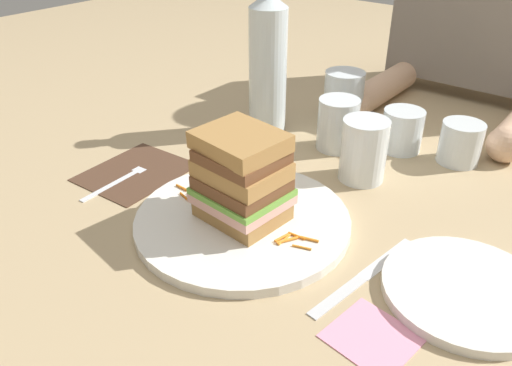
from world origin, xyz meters
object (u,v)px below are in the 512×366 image
water_bottle (268,62)px  empty_tumbler_1 (402,130)px  napkin_dark (136,172)px  knife (362,277)px  side_plate (466,290)px  juice_glass (363,153)px  empty_tumbler_3 (343,96)px  fork (125,176)px  main_plate (243,221)px  empty_tumbler_0 (460,143)px  napkin_pink (372,337)px  empty_tumbler_2 (338,124)px  sandwich (242,178)px

water_bottle → empty_tumbler_1: bearing=18.1°
napkin_dark → knife: size_ratio=0.82×
side_plate → water_bottle: bearing=154.3°
juice_glass → water_bottle: 0.26m
empty_tumbler_3 → knife: bearing=-56.6°
fork → knife: size_ratio=0.83×
main_plate → knife: main_plate is taller
main_plate → empty_tumbler_0: 0.41m
juice_glass → napkin_pink: size_ratio=1.18×
fork → water_bottle: size_ratio=0.57×
empty_tumbler_2 → juice_glass: bearing=-38.5°
side_plate → napkin_dark: bearing=-174.5°
fork → empty_tumbler_0: (0.40, 0.39, 0.03)m
napkin_dark → empty_tumbler_2: size_ratio=1.79×
napkin_dark → empty_tumbler_3: empty_tumbler_3 is taller
empty_tumbler_2 → knife: bearing=-53.9°
main_plate → sandwich: (-0.00, 0.00, 0.07)m
main_plate → fork: size_ratio=1.80×
knife → empty_tumbler_3: empty_tumbler_3 is taller
water_bottle → empty_tumbler_0: 0.36m
empty_tumbler_0 → napkin_dark: bearing=-137.3°
main_plate → empty_tumbler_0: size_ratio=4.21×
water_bottle → side_plate: (0.46, -0.22, -0.13)m
knife → water_bottle: 0.47m
main_plate → empty_tumbler_1: empty_tumbler_1 is taller
empty_tumbler_1 → side_plate: 0.38m
fork → main_plate: bearing=4.6°
juice_glass → napkin_pink: (0.17, -0.29, -0.04)m
side_plate → napkin_pink: (-0.05, -0.13, -0.01)m
empty_tumbler_2 → napkin_pink: (0.26, -0.36, -0.04)m
empty_tumbler_1 → empty_tumbler_3: bearing=161.3°
empty_tumbler_2 → sandwich: bearing=-85.6°
sandwich → empty_tumbler_3: (-0.08, 0.40, -0.03)m
napkin_dark → empty_tumbler_0: size_ratio=2.31×
fork → empty_tumbler_3: empty_tumbler_3 is taller
water_bottle → side_plate: water_bottle is taller
empty_tumbler_2 → napkin_pink: bearing=-54.2°
sandwich → empty_tumbler_2: (-0.02, 0.29, -0.03)m
napkin_pink → juice_glass: bearing=120.7°
knife → juice_glass: 0.25m
empty_tumbler_1 → empty_tumbler_2: 0.11m
main_plate → empty_tumbler_2: (-0.02, 0.29, 0.04)m
empty_tumbler_1 → empty_tumbler_3: size_ratio=0.75×
sandwich → empty_tumbler_0: bearing=65.8°
empty_tumbler_3 → side_plate: empty_tumbler_3 is taller
sandwich → empty_tumbler_0: size_ratio=1.78×
water_bottle → napkin_pink: 0.55m
empty_tumbler_3 → empty_tumbler_1: bearing=-18.7°
water_bottle → empty_tumbler_2: bearing=5.3°
empty_tumbler_2 → empty_tumbler_1: bearing=34.9°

